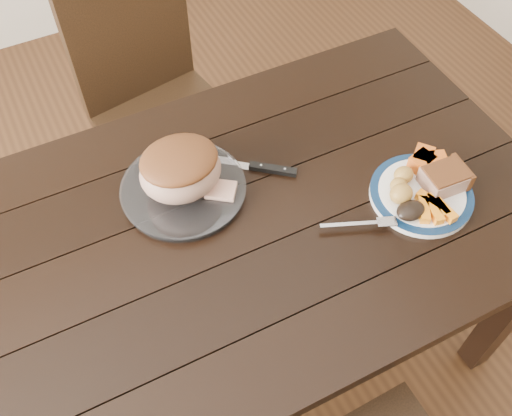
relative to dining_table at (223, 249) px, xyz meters
name	(u,v)px	position (x,y,z in m)	size (l,w,h in m)	color
ground	(232,353)	(0.00, 0.00, -0.66)	(4.00, 4.00, 0.00)	#472B16
dining_table	(223,249)	(0.00, 0.00, 0.00)	(1.61, 0.92, 0.75)	black
chair_far	(155,96)	(0.09, 0.74, -0.13)	(0.49, 0.49, 0.93)	black
dinner_plate	(421,195)	(0.47, -0.14, 0.10)	(0.25, 0.25, 0.02)	white
plate_rim	(422,193)	(0.47, -0.14, 0.11)	(0.25, 0.25, 0.02)	#0D2545
serving_platter	(184,190)	(-0.04, 0.14, 0.10)	(0.30, 0.30, 0.02)	white
pork_slice	(444,179)	(0.52, -0.14, 0.14)	(0.10, 0.08, 0.04)	#A57865
roasted_potatoes	(401,186)	(0.42, -0.11, 0.13)	(0.09, 0.09, 0.05)	gold
carrot_batons	(434,207)	(0.45, -0.20, 0.12)	(0.08, 0.11, 0.02)	orange
pumpkin_wedges	(426,161)	(0.52, -0.08, 0.13)	(0.09, 0.09, 0.04)	orange
dark_mushroom	(411,210)	(0.40, -0.18, 0.13)	(0.07, 0.05, 0.03)	black
fork	(364,224)	(0.29, -0.15, 0.11)	(0.17, 0.09, 0.00)	silver
roast_joint	(181,171)	(-0.04, 0.14, 0.17)	(0.19, 0.17, 0.13)	#A87B66
cut_slice	(221,190)	(0.04, 0.08, 0.12)	(0.07, 0.06, 0.02)	tan
carving_knife	(257,167)	(0.16, 0.12, 0.10)	(0.26, 0.22, 0.01)	silver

